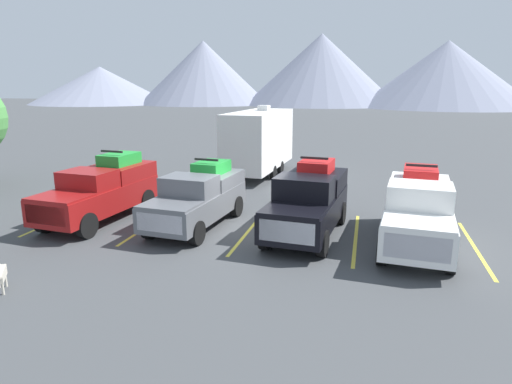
# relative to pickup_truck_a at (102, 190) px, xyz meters

# --- Properties ---
(ground_plane) EXTENTS (240.00, 240.00, 0.00)m
(ground_plane) POSITION_rel_pickup_truck_a_xyz_m (5.97, 0.20, -1.20)
(ground_plane) COLOR #3F4244
(pickup_truck_a) EXTENTS (2.56, 5.61, 2.64)m
(pickup_truck_a) POSITION_rel_pickup_truck_a_xyz_m (0.00, 0.00, 0.00)
(pickup_truck_a) COLOR maroon
(pickup_truck_a) RESTS_ON ground
(pickup_truck_b) EXTENTS (2.50, 5.37, 2.44)m
(pickup_truck_b) POSITION_rel_pickup_truck_a_xyz_m (3.95, 0.18, -0.09)
(pickup_truck_b) COLOR #595B60
(pickup_truck_b) RESTS_ON ground
(pickup_truck_c) EXTENTS (2.57, 5.43, 2.67)m
(pickup_truck_c) POSITION_rel_pickup_truck_a_xyz_m (8.11, 0.17, 0.01)
(pickup_truck_c) COLOR black
(pickup_truck_c) RESTS_ON ground
(pickup_truck_d) EXTENTS (2.63, 6.04, 2.57)m
(pickup_truck_d) POSITION_rel_pickup_truck_a_xyz_m (11.77, -0.05, -0.01)
(pickup_truck_d) COLOR white
(pickup_truck_d) RESTS_ON ground
(lot_stripe_a) EXTENTS (0.12, 5.50, 0.01)m
(lot_stripe_a) POSITION_rel_pickup_truck_a_xyz_m (-1.71, 0.07, -1.20)
(lot_stripe_a) COLOR gold
(lot_stripe_a) RESTS_ON ground
(lot_stripe_b) EXTENTS (0.12, 5.50, 0.01)m
(lot_stripe_b) POSITION_rel_pickup_truck_a_xyz_m (2.13, 0.07, -1.20)
(lot_stripe_b) COLOR gold
(lot_stripe_b) RESTS_ON ground
(lot_stripe_c) EXTENTS (0.12, 5.50, 0.01)m
(lot_stripe_c) POSITION_rel_pickup_truck_a_xyz_m (5.97, 0.07, -1.20)
(lot_stripe_c) COLOR gold
(lot_stripe_c) RESTS_ON ground
(lot_stripe_d) EXTENTS (0.12, 5.50, 0.01)m
(lot_stripe_d) POSITION_rel_pickup_truck_a_xyz_m (9.81, 0.07, -1.20)
(lot_stripe_d) COLOR gold
(lot_stripe_d) RESTS_ON ground
(lot_stripe_e) EXTENTS (0.12, 5.50, 0.01)m
(lot_stripe_e) POSITION_rel_pickup_truck_a_xyz_m (13.65, 0.07, -1.20)
(lot_stripe_e) COLOR gold
(lot_stripe_e) RESTS_ON ground
(camper_trailer_a) EXTENTS (2.85, 8.03, 3.99)m
(camper_trailer_a) POSITION_rel_pickup_truck_a_xyz_m (3.93, 10.01, 0.90)
(camper_trailer_a) COLOR white
(camper_trailer_a) RESTS_ON ground
(mountain_ridge) EXTENTS (155.34, 44.13, 16.91)m
(mountain_ridge) POSITION_rel_pickup_truck_a_xyz_m (-2.67, 96.18, 5.83)
(mountain_ridge) COLOR gray
(mountain_ridge) RESTS_ON ground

